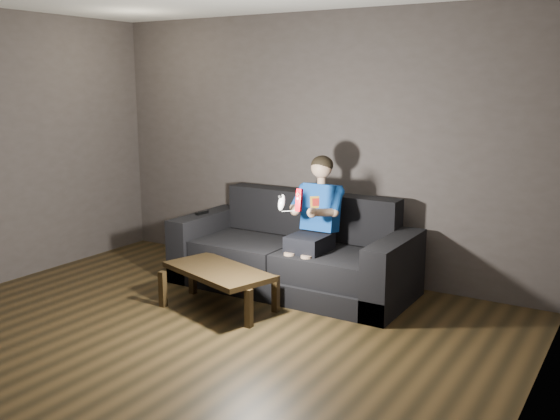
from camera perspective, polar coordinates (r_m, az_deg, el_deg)
The scene contains 9 objects.
floor at distance 4.87m, azimuth -11.35°, elevation -12.85°, with size 5.00×5.00×0.00m, color black.
back_wall at distance 6.52m, azimuth 3.24°, elevation 5.89°, with size 5.00×0.04×2.70m, color #403A37.
right_wall at distance 3.33m, azimuth 21.11°, elevation -0.38°, with size 0.04×5.00×2.70m, color #403A37.
sofa at distance 6.15m, azimuth 1.24°, elevation -4.44°, with size 2.35×1.02×0.91m.
child at distance 5.86m, azimuth 3.23°, elevation -0.41°, with size 0.50×0.61×1.23m.
wii_remote_red at distance 5.36m, azimuth 1.74°, elevation 0.92°, with size 0.05×0.08×0.20m.
nunchuk_white at distance 5.46m, azimuth 0.15°, elevation 0.70°, with size 0.07×0.10×0.16m.
wii_remote_black at distance 6.58m, azimuth -7.13°, elevation -0.24°, with size 0.05×0.16×0.03m.
coffee_table at distance 5.59m, azimuth -5.67°, elevation -5.85°, with size 1.14×0.80×0.38m.
Camera 1 is at (3.06, -3.22, 2.00)m, focal length 40.00 mm.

